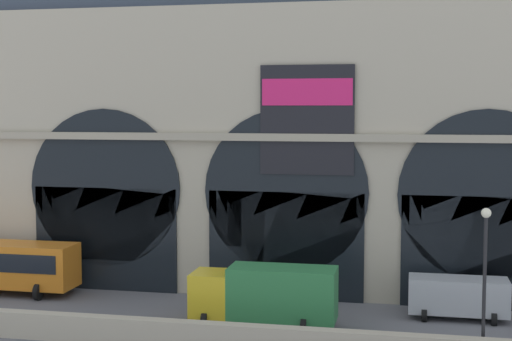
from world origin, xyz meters
TOP-DOWN VIEW (x-y plane):
  - ground_plane at (0.00, 0.00)m, footprint 200.00×200.00m
  - quay_parapet_wall at (0.00, -5.00)m, footprint 90.00×0.70m
  - station_building at (0.02, 7.25)m, footprint 47.36×4.90m
  - box_truck_center at (-0.07, -0.75)m, footprint 7.50×2.91m
  - van_mideast at (9.74, 2.71)m, footprint 5.20×2.48m
  - street_lamp_quayside at (10.42, -4.20)m, footprint 0.44×0.44m

SIDE VIEW (x-z plane):
  - ground_plane at x=0.00m, z-range 0.00..0.00m
  - quay_parapet_wall at x=0.00m, z-range 0.00..1.29m
  - van_mideast at x=9.74m, z-range 0.15..2.35m
  - box_truck_center at x=-0.07m, z-range 0.14..3.26m
  - street_lamp_quayside at x=10.42m, z-range 0.96..7.86m
  - station_building at x=0.02m, z-range -0.36..21.64m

